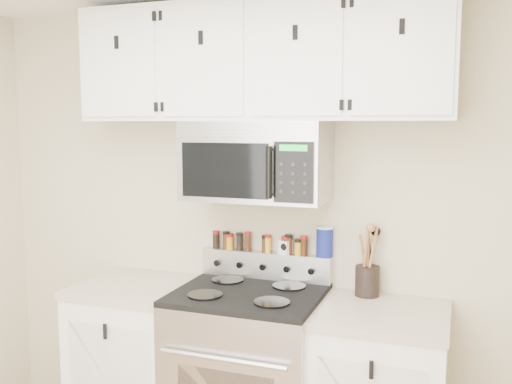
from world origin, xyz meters
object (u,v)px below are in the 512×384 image
at_px(utensil_crock, 367,278).
at_px(salt_canister, 325,242).
at_px(microwave, 257,161).
at_px(range, 249,375).

height_order(utensil_crock, salt_canister, utensil_crock).
relative_size(microwave, utensil_crock, 2.04).
relative_size(range, microwave, 1.45).
height_order(range, utensil_crock, utensil_crock).
xyz_separation_m(range, microwave, (0.00, 0.13, 1.14)).
bearing_deg(utensil_crock, microwave, -169.76).
bearing_deg(salt_canister, range, -140.30).
distance_m(range, microwave, 1.15).
xyz_separation_m(utensil_crock, salt_canister, (-0.24, 0.05, 0.17)).
distance_m(microwave, salt_canister, 0.58).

